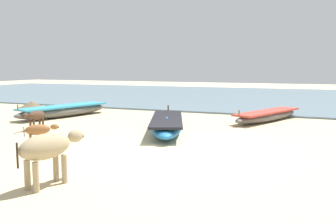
# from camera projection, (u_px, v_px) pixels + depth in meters

# --- Properties ---
(ground) EXTENTS (80.00, 80.00, 0.00)m
(ground) POSITION_uv_depth(u_px,v_px,m) (172.00, 152.00, 9.15)
(ground) COLOR #CCB789
(sea_water) EXTENTS (60.00, 20.00, 0.08)m
(sea_water) POSITION_uv_depth(u_px,v_px,m) (265.00, 97.00, 25.40)
(sea_water) COLOR slate
(sea_water) RESTS_ON ground
(fishing_boat_1) EXTENTS (2.16, 4.67, 0.69)m
(fishing_boat_1) POSITION_uv_depth(u_px,v_px,m) (64.00, 110.00, 15.63)
(fishing_boat_1) COLOR #5B5651
(fishing_boat_1) RESTS_ON ground
(fishing_boat_2) EXTENTS (2.39, 4.26, 0.60)m
(fishing_boat_2) POSITION_uv_depth(u_px,v_px,m) (267.00, 115.00, 14.38)
(fishing_boat_2) COLOR #5B5651
(fishing_boat_2) RESTS_ON ground
(fishing_boat_4) EXTENTS (2.50, 4.48, 0.68)m
(fishing_boat_4) POSITION_uv_depth(u_px,v_px,m) (167.00, 124.00, 11.92)
(fishing_boat_4) COLOR #1E669E
(fishing_boat_4) RESTS_ON ground
(cow_adult_dun) EXTENTS (0.62, 1.46, 0.96)m
(cow_adult_dun) POSITION_uv_depth(u_px,v_px,m) (48.00, 148.00, 6.50)
(cow_adult_dun) COLOR tan
(cow_adult_dun) RESTS_ON ground
(calf_near_brown) EXTENTS (0.74, 0.77, 0.59)m
(calf_near_brown) POSITION_uv_depth(u_px,v_px,m) (39.00, 130.00, 9.82)
(calf_near_brown) COLOR brown
(calf_near_brown) RESTS_ON ground
(calf_far_dark) EXTENTS (0.33, 1.01, 0.65)m
(calf_far_dark) POSITION_uv_depth(u_px,v_px,m) (36.00, 116.00, 12.34)
(calf_far_dark) COLOR #4C3323
(calf_far_dark) RESTS_ON ground
(debris_pile_0) EXTENTS (1.97, 1.97, 0.41)m
(debris_pile_0) POSITION_uv_depth(u_px,v_px,m) (32.00, 106.00, 18.21)
(debris_pile_0) COLOR brown
(debris_pile_0) RESTS_ON ground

